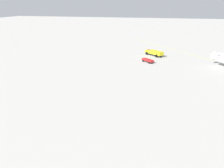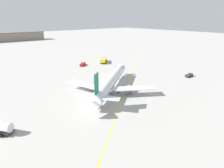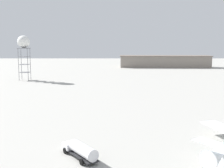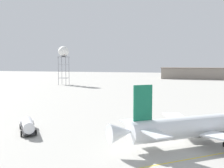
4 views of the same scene
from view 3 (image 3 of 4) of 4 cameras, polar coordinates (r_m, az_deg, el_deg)
fuel_tanker_truck at (r=53.55m, az=-6.05°, el=-12.49°), size 7.36×9.04×2.87m
radar_tower at (r=162.35m, az=-16.67°, el=7.55°), size 6.39×6.39×23.42m
terminal_shed at (r=238.46m, az=10.13°, el=4.33°), size 71.66×18.68×9.29m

